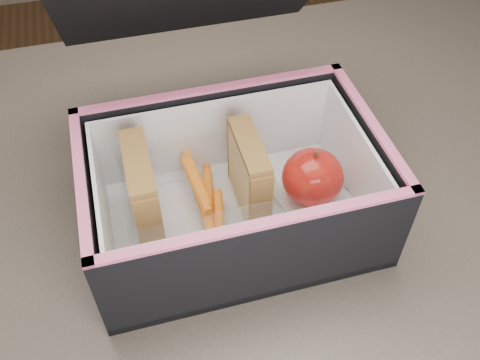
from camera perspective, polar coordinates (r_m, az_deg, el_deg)
The scene contains 8 objects.
kitchen_table at distance 0.77m, azimuth 0.94°, elevation -4.87°, with size 1.20×0.80×0.75m.
lunch_bag at distance 0.60m, azimuth -0.82°, elevation -0.08°, with size 0.33×0.36×0.28m.
plastic_tub at distance 0.62m, azimuth -4.47°, elevation -1.70°, with size 0.17×0.12×0.07m, color white, non-canonical shape.
sandwich_left at distance 0.60m, azimuth -10.27°, elevation -1.43°, with size 0.03×0.10×0.11m.
sandwich_right at distance 0.61m, azimuth 0.96°, elevation 0.62°, with size 0.03×0.09×0.10m.
carrot_sticks at distance 0.63m, azimuth -3.70°, elevation -2.00°, with size 0.04×0.16×0.03m.
paper_napkin at distance 0.66m, azimuth 7.48°, elevation -1.61°, with size 0.08×0.09×0.01m, color white.
red_apple at distance 0.63m, azimuth 7.75°, elevation 0.29°, with size 0.09×0.09×0.08m.
Camera 1 is at (-0.14, -0.45, 1.27)m, focal length 40.00 mm.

